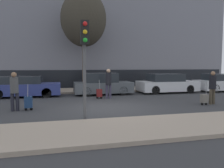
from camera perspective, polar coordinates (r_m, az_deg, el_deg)
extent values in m
plane|color=#38383A|center=(10.33, -1.12, -6.14)|extent=(80.00, 80.00, 0.00)
cube|color=tan|center=(6.81, 5.91, -11.42)|extent=(28.00, 2.50, 0.12)
cube|color=tan|center=(17.15, -6.23, -1.60)|extent=(28.00, 3.00, 0.12)
cube|color=slate|center=(21.07, -7.75, 12.76)|extent=(28.00, 3.29, 9.80)
cube|color=black|center=(19.24, -7.09, 1.29)|extent=(27.44, 0.06, 1.60)
cube|color=navy|center=(14.86, -21.88, -1.22)|extent=(4.41, 1.70, 0.70)
cube|color=#23282D|center=(14.84, -22.62, 0.99)|extent=(2.43, 1.50, 0.46)
cylinder|color=black|center=(13.99, -16.74, -2.23)|extent=(0.60, 0.18, 0.60)
cylinder|color=black|center=(15.50, -16.45, -1.56)|extent=(0.60, 0.18, 0.60)
cylinder|color=black|center=(15.87, -26.36, -1.71)|extent=(0.60, 0.18, 0.60)
cube|color=#4C5156|center=(14.94, -2.33, -0.85)|extent=(3.92, 1.72, 0.70)
cube|color=#23282D|center=(14.86, -2.93, 1.67)|extent=(2.16, 1.51, 0.62)
cylinder|color=black|center=(14.51, 2.98, -1.79)|extent=(0.60, 0.18, 0.60)
cylinder|color=black|center=(15.98, 1.40, -1.18)|extent=(0.60, 0.18, 0.60)
cylinder|color=black|center=(14.02, -6.59, -2.04)|extent=(0.60, 0.18, 0.60)
cylinder|color=black|center=(15.53, -7.29, -1.39)|extent=(0.60, 0.18, 0.60)
cube|color=silver|center=(16.47, 14.22, -0.47)|extent=(4.27, 1.85, 0.70)
cube|color=#23282D|center=(16.35, 13.73, 1.67)|extent=(2.35, 1.63, 0.54)
cylinder|color=black|center=(16.44, 19.66, -1.29)|extent=(0.60, 0.18, 0.60)
cylinder|color=black|center=(17.86, 16.71, -0.75)|extent=(0.60, 0.18, 0.60)
cylinder|color=black|center=(15.15, 11.26, -1.59)|extent=(0.60, 0.18, 0.60)
cylinder|color=black|center=(16.68, 8.83, -0.98)|extent=(0.60, 0.18, 0.60)
cube|color=silver|center=(18.97, 26.69, -0.16)|extent=(3.98, 1.91, 0.70)
cube|color=#23282D|center=(18.83, 26.39, 1.64)|extent=(2.19, 1.68, 0.50)
cylinder|color=black|center=(17.54, 25.42, -1.11)|extent=(0.60, 0.18, 0.60)
cylinder|color=black|center=(18.90, 22.13, -0.61)|extent=(0.60, 0.18, 0.60)
cylinder|color=#23232D|center=(10.34, -23.49, -4.32)|extent=(0.15, 0.15, 0.78)
cylinder|color=#23232D|center=(10.37, -24.58, -4.33)|extent=(0.15, 0.15, 0.78)
cylinder|color=#4C4C4C|center=(10.27, -24.17, -0.28)|extent=(0.34, 0.34, 0.68)
sphere|color=#936B4C|center=(10.24, -24.26, 2.23)|extent=(0.22, 0.22, 0.22)
cube|color=navy|center=(10.27, -21.01, -4.44)|extent=(0.32, 0.24, 0.49)
cylinder|color=black|center=(10.34, -21.57, -6.13)|extent=(0.12, 0.03, 0.12)
cylinder|color=black|center=(10.31, -20.33, -6.12)|extent=(0.12, 0.03, 0.12)
cylinder|color=gray|center=(10.13, -21.14, -1.59)|extent=(0.02, 0.19, 0.53)
cylinder|color=#383347|center=(13.04, -1.37, -2.03)|extent=(0.15, 0.15, 0.82)
cylinder|color=#383347|center=(13.06, -0.49, -2.02)|extent=(0.15, 0.15, 0.82)
cylinder|color=black|center=(12.98, -0.93, 1.35)|extent=(0.34, 0.34, 0.72)
sphere|color=tan|center=(12.96, -0.93, 3.45)|extent=(0.23, 0.23, 0.23)
cube|color=maroon|center=(13.03, -3.34, -2.34)|extent=(0.32, 0.24, 0.45)
cylinder|color=black|center=(13.05, -3.82, -3.59)|extent=(0.12, 0.03, 0.12)
cylinder|color=black|center=(13.09, -2.85, -3.56)|extent=(0.12, 0.03, 0.12)
cylinder|color=gray|center=(12.91, -3.29, -0.17)|extent=(0.02, 0.19, 0.53)
cylinder|color=#4C4233|center=(12.17, 24.38, -3.04)|extent=(0.15, 0.15, 0.78)
cylinder|color=#4C4233|center=(12.32, 24.98, -2.97)|extent=(0.15, 0.15, 0.78)
cylinder|color=black|center=(12.17, 24.80, 0.41)|extent=(0.34, 0.34, 0.68)
sphere|color=#936B4C|center=(12.15, 24.87, 2.53)|extent=(0.22, 0.22, 0.22)
cube|color=slate|center=(11.84, 22.95, -3.51)|extent=(0.32, 0.24, 0.42)
cylinder|color=black|center=(11.81, 22.47, -4.83)|extent=(0.12, 0.03, 0.12)
cylinder|color=black|center=(11.95, 23.34, -4.75)|extent=(0.12, 0.03, 0.12)
cylinder|color=gray|center=(11.73, 23.23, -1.22)|extent=(0.02, 0.19, 0.53)
cylinder|color=#515154|center=(7.71, -7.22, 3.11)|extent=(0.12, 0.12, 3.47)
cube|color=black|center=(7.61, -7.17, 13.19)|extent=(0.28, 0.24, 0.80)
sphere|color=red|center=(7.50, -7.06, 15.38)|extent=(0.15, 0.15, 0.15)
sphere|color=gold|center=(7.46, -7.04, 13.36)|extent=(0.15, 0.15, 0.15)
sphere|color=green|center=(7.42, -7.01, 11.33)|extent=(0.15, 0.15, 0.15)
torus|color=black|center=(17.57, -2.26, -0.05)|extent=(0.72, 0.06, 0.72)
torus|color=black|center=(17.39, -5.66, -0.12)|extent=(0.72, 0.06, 0.72)
cylinder|color=navy|center=(17.46, -3.95, 0.56)|extent=(1.00, 0.05, 0.05)
cylinder|color=navy|center=(17.41, -4.57, 1.21)|extent=(0.04, 0.04, 0.40)
cylinder|color=#4C3826|center=(16.91, -7.32, 4.96)|extent=(0.28, 0.28, 3.80)
ellipsoid|color=#383328|center=(17.28, -7.44, 16.55)|extent=(3.42, 3.42, 4.18)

